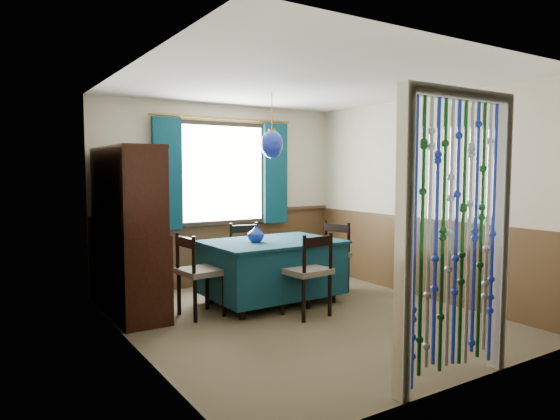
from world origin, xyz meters
TOP-DOWN VIEW (x-y plane):
  - floor at (0.00, 0.00)m, footprint 4.00×4.00m
  - ceiling at (0.00, 0.00)m, footprint 4.00×4.00m
  - wall_back at (0.00, 2.00)m, footprint 3.60×0.00m
  - wall_front at (0.00, -2.00)m, footprint 3.60×0.00m
  - wall_left at (-1.80, 0.00)m, footprint 0.00×4.00m
  - wall_right at (1.80, 0.00)m, footprint 0.00×4.00m
  - wainscot_back at (0.00, 1.99)m, footprint 3.60×0.00m
  - wainscot_front at (0.00, -1.99)m, footprint 3.60×0.00m
  - wainscot_left at (-1.79, 0.00)m, footprint 0.00×4.00m
  - wainscot_right at (1.79, 0.00)m, footprint 0.00×4.00m
  - window at (0.00, 1.95)m, footprint 1.32×0.12m
  - doorway at (0.00, -1.94)m, footprint 1.16×0.12m
  - dining_table at (0.04, 0.71)m, footprint 1.59×1.11m
  - chair_near at (0.08, 0.04)m, footprint 0.50×0.48m
  - chair_far at (0.08, 1.39)m, footprint 0.49×0.48m
  - chair_left at (-0.92, 0.68)m, footprint 0.47×0.49m
  - chair_right at (0.96, 0.78)m, footprint 0.54×0.55m
  - sideboard at (-1.54, 1.20)m, footprint 0.50×1.42m
  - pendant_lamp at (0.04, 0.71)m, footprint 0.26×0.26m
  - vase_table at (-0.18, 0.73)m, footprint 0.22×0.22m
  - bowl_shelf at (-1.47, 0.93)m, footprint 0.25×0.25m
  - vase_sideboard at (-1.47, 1.50)m, footprint 0.19×0.19m

SIDE VIEW (x-z plane):
  - floor at x=0.00m, z-range 0.00..0.00m
  - dining_table at x=0.04m, z-range 0.06..0.82m
  - chair_far at x=0.08m, z-range 0.03..0.92m
  - chair_left at x=-0.92m, z-range 0.03..0.94m
  - chair_right at x=0.96m, z-range 0.03..0.94m
  - chair_near at x=0.08m, z-range 0.03..0.95m
  - wainscot_back at x=0.00m, z-range -1.30..2.30m
  - wainscot_front at x=0.00m, z-range -1.30..2.30m
  - wainscot_left at x=-1.79m, z-range -1.50..2.50m
  - wainscot_right at x=1.79m, z-range -1.50..2.50m
  - sideboard at x=-1.54m, z-range -0.29..1.56m
  - vase_table at x=-0.18m, z-range 0.76..0.94m
  - vase_sideboard at x=-1.47m, z-range 0.93..1.10m
  - doorway at x=0.00m, z-range -0.04..2.14m
  - wall_back at x=0.00m, z-range -0.55..3.05m
  - wall_front at x=0.00m, z-range -0.55..3.05m
  - wall_left at x=-1.80m, z-range -0.75..3.25m
  - wall_right at x=1.80m, z-range -0.75..3.25m
  - bowl_shelf at x=-1.47m, z-range 1.27..1.32m
  - window at x=0.00m, z-range 0.84..2.26m
  - pendant_lamp at x=0.04m, z-range 1.52..2.28m
  - ceiling at x=0.00m, z-range 2.50..2.50m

